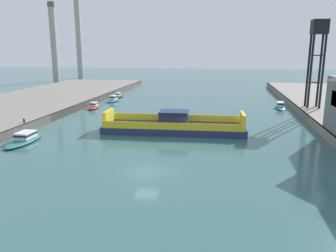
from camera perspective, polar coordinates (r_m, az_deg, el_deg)
The scene contains 11 objects.
ground_plane at distance 36.43m, azimuth -3.74°, elevation -8.01°, with size 400.00×400.00×0.00m, color #335B5B.
chain_ferry at distance 53.65m, azimuth 1.04°, elevation 0.12°, with size 23.07×7.76×3.45m.
moored_boat_near_left at distance 76.85m, azimuth -12.68°, elevation 3.35°, with size 2.30×5.78×1.37m.
moored_boat_near_right at distance 79.50m, azimuth 18.76°, elevation 3.31°, with size 2.57×7.29×1.41m.
moored_boat_mid_left at distance 86.20m, azimuth -9.40°, elevation 4.58°, with size 2.55×6.03×1.56m.
moored_boat_mid_right at distance 93.09m, azimuth -8.54°, elevation 5.18°, with size 1.94×5.46×1.36m.
moored_boat_far_left at distance 51.99m, azimuth -23.51°, elevation -2.00°, with size 3.04×8.41×1.45m.
crane_tower at distance 73.01m, azimuth 24.46°, elevation 13.04°, with size 2.89×2.89×17.23m.
bollard_left_far at distance 58.24m, azimuth -23.56°, elevation 0.89°, with size 0.32×0.32×0.71m.
smokestack_distant_a at distance 157.21m, azimuth -15.19°, elevation 15.05°, with size 2.60×2.60×37.23m.
smokestack_distant_b at distance 144.24m, azimuth -19.11°, elevation 13.80°, with size 2.74×2.74×31.20m.
Camera 1 is at (8.02, -33.03, 13.10)m, focal length 35.38 mm.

